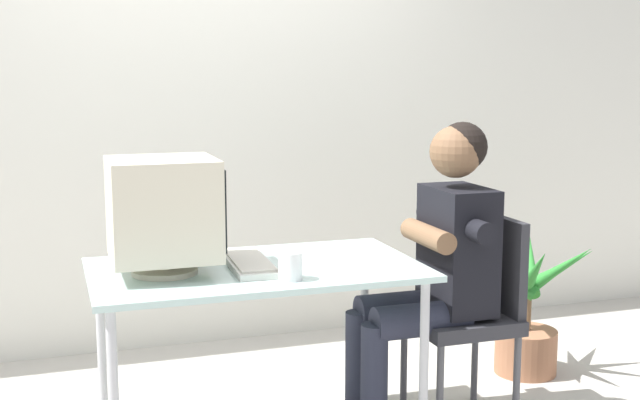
{
  "coord_description": "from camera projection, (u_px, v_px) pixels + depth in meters",
  "views": [
    {
      "loc": [
        -0.76,
        -3.07,
        1.5
      ],
      "look_at": [
        0.26,
        0.0,
        0.99
      ],
      "focal_mm": 46.5,
      "sensor_mm": 36.0,
      "label": 1
    }
  ],
  "objects": [
    {
      "name": "crt_monitor",
      "position": [
        164.0,
        210.0,
        3.09
      ],
      "size": [
        0.4,
        0.38,
        0.44
      ],
      "color": "beige",
      "rests_on": "desk"
    },
    {
      "name": "person_seated",
      "position": [
        435.0,
        260.0,
        3.44
      ],
      "size": [
        0.7,
        0.55,
        1.29
      ],
      "color": "black",
      "rests_on": "ground_plane"
    },
    {
      "name": "desk",
      "position": [
        256.0,
        282.0,
        3.24
      ],
      "size": [
        1.28,
        0.74,
        0.74
      ],
      "color": "#B7B7BC",
      "rests_on": "ground_plane"
    },
    {
      "name": "potted_plant",
      "position": [
        527.0,
        312.0,
        4.1
      ],
      "size": [
        0.69,
        0.61,
        0.74
      ],
      "color": "#9E6647",
      "rests_on": "ground_plane"
    },
    {
      "name": "keyboard",
      "position": [
        249.0,
        263.0,
        3.23
      ],
      "size": [
        0.18,
        0.47,
        0.03
      ],
      "color": "silver",
      "rests_on": "desk"
    },
    {
      "name": "desk_mug",
      "position": [
        290.0,
        266.0,
        3.02
      ],
      "size": [
        0.09,
        0.1,
        0.1
      ],
      "color": "white",
      "rests_on": "desk"
    },
    {
      "name": "office_chair",
      "position": [
        474.0,
        305.0,
        3.53
      ],
      "size": [
        0.41,
        0.41,
        0.88
      ],
      "color": "#4C4C51",
      "rests_on": "ground_plane"
    },
    {
      "name": "wall_back",
      "position": [
        245.0,
        70.0,
        4.52
      ],
      "size": [
        8.0,
        0.1,
        3.0
      ],
      "primitive_type": "cube",
      "color": "silver",
      "rests_on": "ground_plane"
    }
  ]
}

